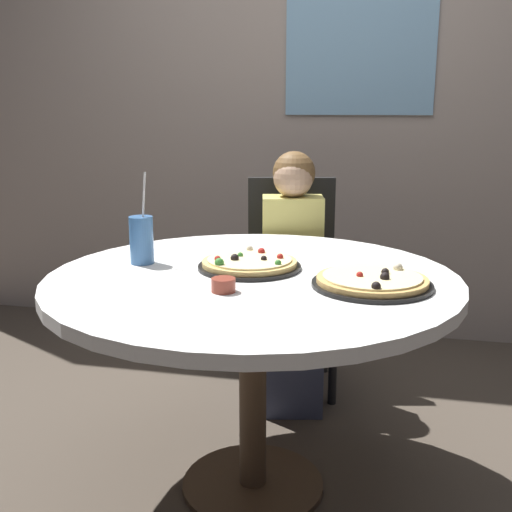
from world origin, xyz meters
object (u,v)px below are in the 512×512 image
(pizza_cheese, at_px, (249,264))
(soda_cup, at_px, (142,240))
(chair_wooden, at_px, (292,271))
(pizza_veggie, at_px, (372,281))
(sauce_bowl, at_px, (223,285))
(diner_child, at_px, (293,292))
(dining_table, at_px, (253,302))

(pizza_cheese, relative_size, soda_cup, 1.10)
(chair_wooden, height_order, soda_cup, soda_cup)
(pizza_veggie, distance_m, soda_cup, 0.78)
(pizza_cheese, bearing_deg, sauce_bowl, -92.74)
(diner_child, xyz_separation_m, pizza_cheese, (-0.04, -0.64, 0.28))
(chair_wooden, distance_m, diner_child, 0.19)
(diner_child, bearing_deg, dining_table, -91.24)
(soda_cup, bearing_deg, sauce_bowl, -36.51)
(chair_wooden, xyz_separation_m, sauce_bowl, (-0.02, -1.09, 0.24))
(pizza_cheese, xyz_separation_m, sauce_bowl, (-0.01, -0.27, 0.00))
(pizza_cheese, relative_size, sauce_bowl, 4.82)
(pizza_veggie, bearing_deg, pizza_cheese, 162.43)
(dining_table, bearing_deg, pizza_veggie, -7.72)
(chair_wooden, relative_size, soda_cup, 3.10)
(dining_table, relative_size, soda_cup, 4.23)
(pizza_veggie, relative_size, soda_cup, 1.16)
(dining_table, xyz_separation_m, pizza_cheese, (-0.03, 0.08, 0.11))
(dining_table, distance_m, sauce_bowl, 0.23)
(pizza_veggie, relative_size, sauce_bowl, 5.08)
(soda_cup, relative_size, sauce_bowl, 4.38)
(pizza_veggie, bearing_deg, sauce_bowl, -160.76)
(pizza_veggie, bearing_deg, chair_wooden, 112.53)
(sauce_bowl, bearing_deg, diner_child, 86.42)
(pizza_veggie, relative_size, pizza_cheese, 1.05)
(dining_table, height_order, soda_cup, soda_cup)
(chair_wooden, xyz_separation_m, pizza_cheese, (-0.01, -0.82, 0.24))
(chair_wooden, distance_m, pizza_veggie, 1.05)
(chair_wooden, bearing_deg, pizza_veggie, -67.47)
(sauce_bowl, bearing_deg, chair_wooden, 88.80)
(dining_table, distance_m, diner_child, 0.73)
(pizza_cheese, distance_m, sauce_bowl, 0.27)
(diner_child, distance_m, pizza_cheese, 0.70)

